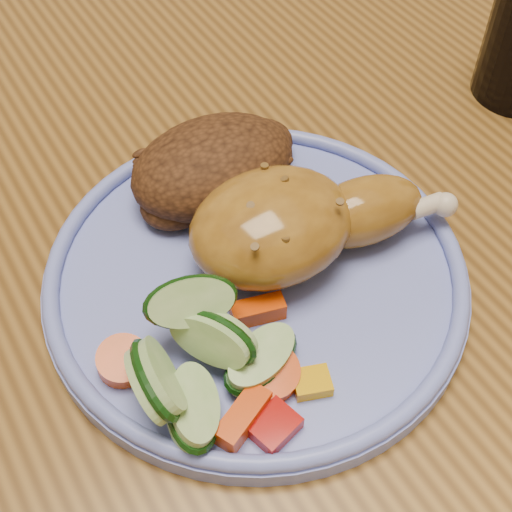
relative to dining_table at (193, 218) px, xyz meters
name	(u,v)px	position (x,y,z in m)	size (l,w,h in m)	color
ground	(223,509)	(0.00, 0.00, -0.67)	(4.00, 4.00, 0.00)	#55391D
dining_table	(193,218)	(0.00, 0.00, 0.00)	(0.90, 1.40, 0.75)	brown
chair_far	(2,27)	(0.00, 0.63, -0.17)	(0.42, 0.42, 0.91)	#4C2D16
plate	(256,278)	(-0.02, -0.14, 0.09)	(0.25, 0.25, 0.01)	#6E7FDC
plate_rim	(256,267)	(-0.02, -0.14, 0.10)	(0.25, 0.25, 0.01)	#6E7FDC
chicken_leg	(295,222)	(0.00, -0.13, 0.12)	(0.16, 0.08, 0.05)	#9F6D21
rice_pilaf	(216,166)	(-0.01, -0.06, 0.11)	(0.12, 0.08, 0.05)	#472711
vegetable_pile	(209,360)	(-0.08, -0.18, 0.11)	(0.11, 0.11, 0.06)	#A50A05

